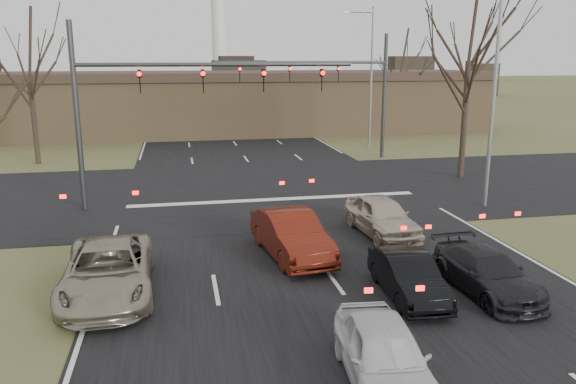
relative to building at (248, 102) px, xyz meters
name	(u,v)px	position (x,y,z in m)	size (l,w,h in m)	color
ground	(366,327)	(-2.00, -38.00, -2.67)	(360.00, 360.00, 0.00)	brown
road_main	(211,110)	(-2.00, 22.00, -2.66)	(14.00, 300.00, 0.02)	black
road_cross	(268,190)	(-2.00, -23.00, -2.65)	(200.00, 14.00, 0.02)	black
building	(248,102)	(0.00, 0.00, 0.00)	(42.40, 10.40, 5.30)	olive
mast_arm_near	(155,92)	(-7.23, -25.00, 2.41)	(12.12, 0.24, 8.00)	#383A3D
mast_arm_far	(343,81)	(4.18, -15.00, 2.35)	(11.12, 0.24, 8.00)	#383A3D
streetlight_right_near	(491,80)	(6.82, -28.00, 2.92)	(2.34, 0.25, 10.00)	gray
streetlight_right_far	(369,71)	(7.32, -11.00, 2.92)	(2.34, 0.25, 10.00)	gray
tree_right_near	(472,10)	(9.00, -22.00, 6.23)	(6.90, 6.90, 11.50)	black
tree_left_far	(26,43)	(-15.00, -13.00, 4.68)	(5.70, 5.70, 9.50)	black
tree_right_far	(401,52)	(13.00, -3.00, 4.29)	(5.40, 5.40, 9.00)	black
car_silver_suv	(108,271)	(-8.45, -34.75, -1.94)	(2.40, 5.21, 1.45)	gray
car_white_sedan	(385,355)	(-2.50, -40.49, -1.99)	(1.59, 3.94, 1.34)	silver
car_black_hatch	(408,276)	(-0.29, -36.48, -2.06)	(1.28, 3.67, 1.21)	black
car_charcoal_sedan	(487,273)	(2.00, -36.65, -2.07)	(1.67, 4.12, 1.20)	black
car_red_ahead	(291,235)	(-2.81, -32.66, -1.91)	(1.60, 4.60, 1.52)	#57170C
car_silver_ahead	(382,216)	(1.00, -30.98, -1.94)	(1.70, 4.23, 1.44)	#C3B19E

